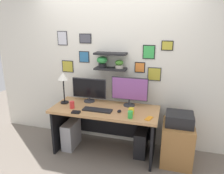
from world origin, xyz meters
TOP-DOWN VIEW (x-y plane):
  - ground_plane at (0.00, 0.00)m, footprint 8.00×8.00m
  - back_wall_assembly at (-0.00, 0.44)m, footprint 4.40×0.24m
  - desk at (0.00, 0.05)m, footprint 1.62×0.68m
  - monitor_left at (-0.34, 0.22)m, footprint 0.57×0.18m
  - monitor_right at (0.34, 0.22)m, footprint 0.57×0.18m
  - keyboard at (-0.08, -0.11)m, footprint 0.44×0.14m
  - computer_mouse at (0.25, -0.08)m, footprint 0.06×0.09m
  - desk_lamp at (-0.70, 0.04)m, footprint 0.16×0.16m
  - cell_phone at (0.69, -0.19)m, footprint 0.11×0.15m
  - coffee_mug at (0.43, -0.10)m, footprint 0.08×0.08m
  - pen_cup at (0.44, -0.23)m, footprint 0.07×0.07m
  - scissors_tray at (-0.35, -0.28)m, footprint 0.13×0.09m
  - water_cup at (-0.48, -0.13)m, footprint 0.07×0.07m
  - drawer_cabinet at (1.09, 0.04)m, footprint 0.44×0.50m
  - printer at (1.09, 0.04)m, footprint 0.38×0.34m
  - computer_tower_left at (-0.59, -0.01)m, footprint 0.18×0.40m
  - computer_tower_right at (0.56, 0.11)m, footprint 0.18×0.40m

SIDE VIEW (x-z plane):
  - ground_plane at x=0.00m, z-range 0.00..0.00m
  - computer_tower_right at x=0.56m, z-range 0.00..0.41m
  - computer_tower_left at x=-0.59m, z-range 0.00..0.44m
  - drawer_cabinet at x=1.09m, z-range 0.00..0.61m
  - desk at x=0.00m, z-range 0.16..0.91m
  - printer at x=1.09m, z-range 0.61..0.78m
  - cell_phone at x=0.69m, z-range 0.75..0.76m
  - keyboard at x=-0.08m, z-range 0.75..0.77m
  - scissors_tray at x=-0.35m, z-range 0.75..0.77m
  - computer_mouse at x=0.25m, z-range 0.75..0.78m
  - coffee_mug at x=0.43m, z-range 0.75..0.84m
  - pen_cup at x=0.44m, z-range 0.75..0.85m
  - water_cup at x=-0.48m, z-range 0.75..0.86m
  - monitor_left at x=-0.34m, z-range 0.76..1.15m
  - monitor_right at x=0.34m, z-range 0.77..1.23m
  - desk_lamp at x=-0.70m, z-range 0.89..1.40m
  - back_wall_assembly at x=0.00m, z-range 0.00..2.70m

